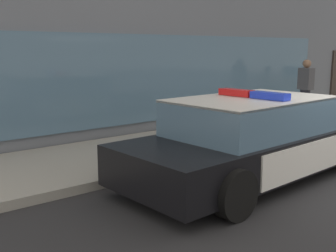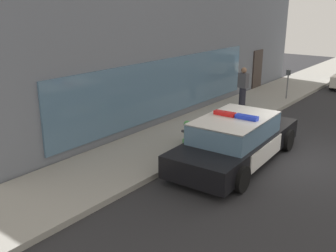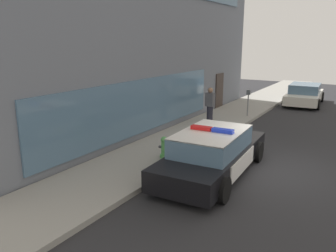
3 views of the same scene
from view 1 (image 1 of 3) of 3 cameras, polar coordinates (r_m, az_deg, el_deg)
The scene contains 4 objects.
sidewalk at distance 9.79m, azimuth 5.84°, elevation -1.77°, with size 48.00×2.67×0.15m, color gray.
police_cruiser at distance 7.11m, azimuth 12.06°, elevation -1.69°, with size 5.26×2.26×1.49m.
fire_hydrant at distance 8.48m, azimuth 3.08°, elevation -0.72°, with size 0.34×0.39×0.73m.
pedestrian_on_sidewalk at distance 12.65m, azimuth 18.41°, elevation 4.85°, with size 0.30×0.43×1.71m.
Camera 1 is at (-6.72, -3.00, 2.17)m, focal length 44.22 mm.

